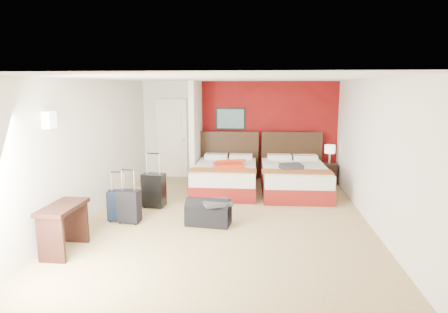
# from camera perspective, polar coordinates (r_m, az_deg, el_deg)

# --- Properties ---
(ground) EXTENTS (6.50, 6.50, 0.00)m
(ground) POSITION_cam_1_polar(r_m,az_deg,el_deg) (7.11, 0.39, -9.13)
(ground) COLOR tan
(ground) RESTS_ON ground
(room_walls) EXTENTS (5.02, 6.52, 2.50)m
(room_walls) POSITION_cam_1_polar(r_m,az_deg,el_deg) (8.42, -8.25, 2.62)
(room_walls) COLOR white
(room_walls) RESTS_ON ground
(red_accent_panel) EXTENTS (3.50, 0.04, 2.50)m
(red_accent_panel) POSITION_cam_1_polar(r_m,az_deg,el_deg) (9.97, 6.45, 3.81)
(red_accent_panel) COLOR maroon
(red_accent_panel) RESTS_ON ground
(partition_wall) EXTENTS (0.12, 1.20, 2.50)m
(partition_wall) POSITION_cam_1_polar(r_m,az_deg,el_deg) (9.49, -4.15, 3.52)
(partition_wall) COLOR silver
(partition_wall) RESTS_ON ground
(entry_door) EXTENTS (0.82, 0.06, 2.05)m
(entry_door) POSITION_cam_1_polar(r_m,az_deg,el_deg) (10.24, -7.71, 2.69)
(entry_door) COLOR silver
(entry_door) RESTS_ON ground
(bed_left) EXTENTS (1.44, 2.02, 0.60)m
(bed_left) POSITION_cam_1_polar(r_m,az_deg,el_deg) (8.85, 0.21, -3.20)
(bed_left) COLOR white
(bed_left) RESTS_ON ground
(bed_right) EXTENTS (1.49, 2.08, 0.61)m
(bed_right) POSITION_cam_1_polar(r_m,az_deg,el_deg) (8.83, 10.33, -3.37)
(bed_right) COLOR silver
(bed_right) RESTS_ON ground
(red_suitcase_open) EXTENTS (0.85, 1.01, 0.11)m
(red_suitcase_open) POSITION_cam_1_polar(r_m,az_deg,el_deg) (8.67, 0.81, -1.09)
(red_suitcase_open) COLOR red
(red_suitcase_open) RESTS_ON bed_left
(jacket_bundle) EXTENTS (0.53, 0.47, 0.11)m
(jacket_bundle) POSITION_cam_1_polar(r_m,az_deg,el_deg) (8.45, 9.89, -1.47)
(jacket_bundle) COLOR #343438
(jacket_bundle) RESTS_ON bed_right
(nightstand) EXTENTS (0.39, 0.39, 0.52)m
(nightstand) POSITION_cam_1_polar(r_m,az_deg,el_deg) (9.85, 15.21, -2.42)
(nightstand) COLOR black
(nightstand) RESTS_ON ground
(table_lamp) EXTENTS (0.33, 0.33, 0.45)m
(table_lamp) POSITION_cam_1_polar(r_m,az_deg,el_deg) (9.76, 15.34, 0.35)
(table_lamp) COLOR white
(table_lamp) RESTS_ON nightstand
(suitcase_black) EXTENTS (0.46, 0.32, 0.65)m
(suitcase_black) POSITION_cam_1_polar(r_m,az_deg,el_deg) (7.78, -10.31, -5.08)
(suitcase_black) COLOR black
(suitcase_black) RESTS_ON ground
(suitcase_charcoal) EXTENTS (0.40, 0.27, 0.56)m
(suitcase_charcoal) POSITION_cam_1_polar(r_m,az_deg,el_deg) (7.01, -13.83, -7.33)
(suitcase_charcoal) COLOR black
(suitcase_charcoal) RESTS_ON ground
(suitcase_navy) EXTENTS (0.39, 0.26, 0.52)m
(suitcase_navy) POSITION_cam_1_polar(r_m,az_deg,el_deg) (7.16, -15.24, -7.17)
(suitcase_navy) COLOR black
(suitcase_navy) RESTS_ON ground
(duffel_bag) EXTENTS (0.80, 0.48, 0.38)m
(duffel_bag) POSITION_cam_1_polar(r_m,az_deg,el_deg) (6.76, -2.31, -8.46)
(duffel_bag) COLOR black
(duffel_bag) RESTS_ON ground
(jacket_draped) EXTENTS (0.59, 0.56, 0.06)m
(jacket_draped) POSITION_cam_1_polar(r_m,az_deg,el_deg) (6.63, -1.10, -6.82)
(jacket_draped) COLOR #39393E
(jacket_draped) RESTS_ON duffel_bag
(desk) EXTENTS (0.44, 0.85, 0.70)m
(desk) POSITION_cam_1_polar(r_m,az_deg,el_deg) (6.09, -22.54, -9.81)
(desk) COLOR black
(desk) RESTS_ON ground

